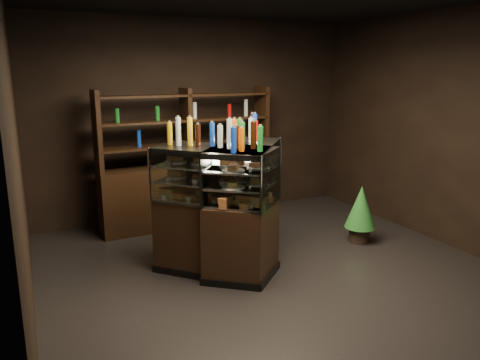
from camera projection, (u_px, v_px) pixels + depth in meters
ground at (273, 272)px, 5.33m from camera, size 5.00×5.00×0.00m
room_shell at (276, 100)px, 4.89m from camera, size 5.02×5.02×3.01m
display_case at (230, 228)px, 5.35m from camera, size 1.71×1.45×1.44m
food_display at (230, 178)px, 5.22m from camera, size 1.28×1.05×0.44m
bottles_top at (230, 133)px, 5.11m from camera, size 1.11×0.91×0.30m
potted_conifer at (361, 206)px, 6.16m from camera, size 0.41×0.41×0.87m
back_shelving at (188, 184)px, 6.88m from camera, size 2.57×0.53×2.00m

